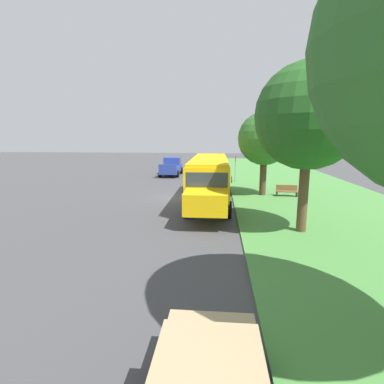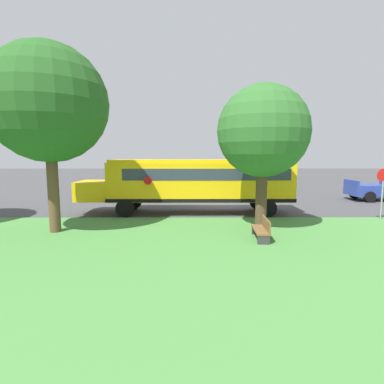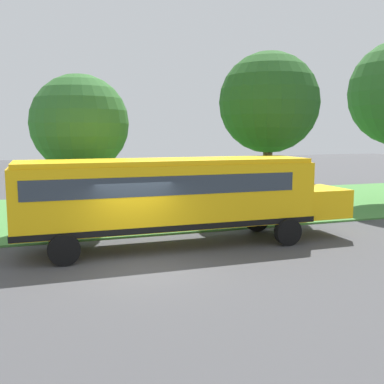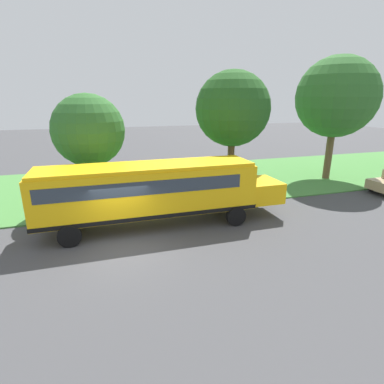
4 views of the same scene
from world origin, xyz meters
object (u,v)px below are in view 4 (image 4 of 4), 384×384
object	(u,v)px
school_bus	(154,189)
oak_tree_beside_bus	(87,131)
oak_tree_far_end	(337,96)
park_bench	(101,189)
oak_tree_roadside_mid	(233,107)

from	to	relation	value
school_bus	oak_tree_beside_bus	bearing A→B (deg)	-143.51
oak_tree_far_end	park_bench	xyz separation A→B (m)	(-0.60, -17.55, -5.92)
school_bus	oak_tree_roadside_mid	distance (m)	8.68
park_bench	oak_tree_roadside_mid	bearing A→B (deg)	82.19
school_bus	oak_tree_roadside_mid	xyz separation A→B (m)	(-4.70, 6.26, 3.75)
oak_tree_roadside_mid	park_bench	xyz separation A→B (m)	(-1.21, -8.83, -5.20)
oak_tree_roadside_mid	oak_tree_beside_bus	bearing A→B (deg)	-86.04
oak_tree_beside_bus	oak_tree_roadside_mid	world-z (taller)	oak_tree_roadside_mid
school_bus	oak_tree_roadside_mid	bearing A→B (deg)	126.91
oak_tree_far_end	oak_tree_roadside_mid	bearing A→B (deg)	-85.99
school_bus	oak_tree_far_end	distance (m)	16.51
oak_tree_beside_bus	park_bench	xyz separation A→B (m)	(-1.85, 0.44, -3.97)
oak_tree_beside_bus	oak_tree_roadside_mid	distance (m)	9.37
oak_tree_beside_bus	oak_tree_roadside_mid	xyz separation A→B (m)	(-0.64, 9.27, 1.23)
park_bench	school_bus	bearing A→B (deg)	23.43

